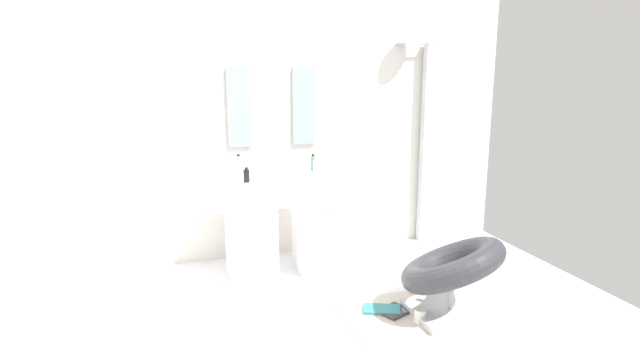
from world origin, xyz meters
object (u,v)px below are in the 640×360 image
magazine_navy (432,317)px  magazine_charcoal (394,311)px  shower_column (427,140)px  magazine_teal (382,309)px  coffee_mug (420,316)px  pedestal_sink_left (251,224)px  lounge_chair (452,271)px  soap_bottle_black (247,176)px  soap_bottle_green (313,163)px  soap_bottle_white (239,166)px  pedestal_sink_right (319,218)px

magazine_navy → magazine_charcoal: bearing=175.0°
shower_column → magazine_charcoal: bearing=-125.0°
magazine_navy → magazine_teal: magazine_navy is taller
magazine_charcoal → coffee_mug: coffee_mug is taller
magazine_teal → coffee_mug: (0.19, -0.24, 0.04)m
magazine_charcoal → coffee_mug: (0.11, -0.19, 0.04)m
magazine_teal → coffee_mug: bearing=-28.3°
pedestal_sink_left → magazine_teal: size_ratio=3.58×
lounge_chair → magazine_charcoal: size_ratio=4.97×
magazine_navy → soap_bottle_black: 1.80m
soap_bottle_green → soap_bottle_white: bearing=-175.4°
lounge_chair → soap_bottle_black: soap_bottle_black is taller
magazine_teal → magazine_navy: bearing=-12.9°
lounge_chair → magazine_teal: (-0.45, 0.20, -0.33)m
pedestal_sink_left → pedestal_sink_right: size_ratio=1.00×
magazine_teal → lounge_chair: bearing=-1.0°
pedestal_sink_left → coffee_mug: size_ratio=9.99×
magazine_teal → magazine_charcoal: bearing=-9.0°
magazine_navy → magazine_charcoal: magazine_navy is taller
magazine_navy → soap_bottle_green: 1.71m
pedestal_sink_left → magazine_charcoal: bearing=-48.8°
pedestal_sink_left → soap_bottle_green: size_ratio=6.48×
pedestal_sink_left → lounge_chair: (1.27, -1.17, -0.13)m
magazine_navy → coffee_mug: size_ratio=2.17×
soap_bottle_white → magazine_navy: bearing=-47.5°
soap_bottle_black → magazine_navy: bearing=-41.7°
magazine_teal → soap_bottle_white: 1.69m
magazine_navy → soap_bottle_black: bearing=170.2°
pedestal_sink_left → soap_bottle_black: 0.48m
pedestal_sink_right → shower_column: bearing=18.3°
magazine_navy → pedestal_sink_left: bearing=165.1°
coffee_mug → lounge_chair: bearing=8.4°
magazine_teal → soap_bottle_white: size_ratio=1.43×
lounge_chair → coffee_mug: (-0.26, -0.04, -0.29)m
magazine_navy → magazine_teal: (-0.30, 0.22, -0.00)m
pedestal_sink_left → soap_bottle_green: soap_bottle_green is taller
magazine_teal → soap_bottle_green: bearing=122.7°
pedestal_sink_right → magazine_navy: bearing=-67.0°
shower_column → soap_bottle_white: bearing=-170.9°
pedestal_sink_right → coffee_mug: bearing=-72.0°
lounge_chair → magazine_charcoal: 0.52m
magazine_navy → soap_bottle_black: soap_bottle_black is taller
lounge_chair → soap_bottle_green: (-0.65, 1.33, 0.60)m
soap_bottle_black → magazine_charcoal: bearing=-42.8°
shower_column → magazine_navy: shower_column is taller
lounge_chair → soap_bottle_white: bearing=136.3°
coffee_mug → soap_bottle_white: size_ratio=0.51×
pedestal_sink_left → shower_column: shower_column is taller
lounge_chair → magazine_charcoal: (-0.38, 0.15, -0.33)m
magazine_charcoal → magazine_teal: magazine_teal is taller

